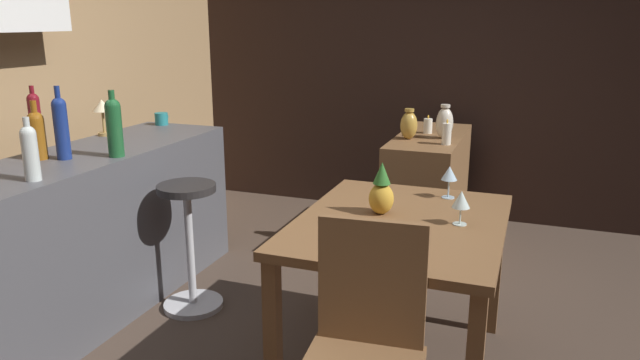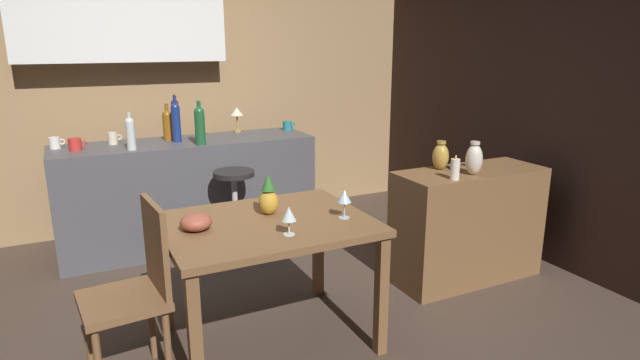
# 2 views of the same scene
# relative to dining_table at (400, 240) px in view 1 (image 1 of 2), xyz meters

# --- Properties ---
(wall_side_right) EXTENTS (0.10, 4.40, 2.60)m
(wall_side_right) POSITION_rel_dining_table_xyz_m (2.43, 0.59, 0.65)
(wall_side_right) COLOR #33231E
(wall_side_right) RESTS_ON ground_plane
(dining_table) EXTENTS (1.12, 0.89, 0.74)m
(dining_table) POSITION_rel_dining_table_xyz_m (0.00, 0.00, 0.00)
(dining_table) COLOR brown
(dining_table) RESTS_ON ground_plane
(kitchen_counter) EXTENTS (2.10, 0.60, 0.90)m
(kitchen_counter) POSITION_rel_dining_table_xyz_m (-0.05, 1.75, -0.20)
(kitchen_counter) COLOR #4C4C51
(kitchen_counter) RESTS_ON ground_plane
(sideboard_cabinet) EXTENTS (1.10, 0.44, 0.82)m
(sideboard_cabinet) POSITION_rel_dining_table_xyz_m (1.60, 0.16, -0.24)
(sideboard_cabinet) COLOR brown
(sideboard_cabinet) RESTS_ON ground_plane
(chair_near_window) EXTENTS (0.43, 0.43, 0.94)m
(chair_near_window) POSITION_rel_dining_table_xyz_m (-0.71, -0.04, -0.13)
(chair_near_window) COLOR brown
(chair_near_window) RESTS_ON ground_plane
(bar_stool) EXTENTS (0.34, 0.34, 0.73)m
(bar_stool) POSITION_rel_dining_table_xyz_m (0.19, 1.23, -0.26)
(bar_stool) COLOR #262323
(bar_stool) RESTS_ON ground_plane
(wine_glass_left) EXTENTS (0.08, 0.08, 0.16)m
(wine_glass_left) POSITION_rel_dining_table_xyz_m (0.41, -0.15, 0.22)
(wine_glass_left) COLOR silver
(wine_glass_left) RESTS_ON dining_table
(wine_glass_right) EXTENTS (0.08, 0.08, 0.15)m
(wine_glass_right) POSITION_rel_dining_table_xyz_m (0.03, -0.25, 0.20)
(wine_glass_right) COLOR silver
(wine_glass_right) RESTS_ON dining_table
(pineapple_centerpiece) EXTENTS (0.11, 0.11, 0.24)m
(pineapple_centerpiece) POSITION_rel_dining_table_xyz_m (0.06, 0.10, 0.20)
(pineapple_centerpiece) COLOR gold
(pineapple_centerpiece) RESTS_ON dining_table
(fruit_bowl) EXTENTS (0.17, 0.17, 0.09)m
(fruit_bowl) POSITION_rel_dining_table_xyz_m (-0.38, 0.03, 0.14)
(fruit_bowl) COLOR #9E4C38
(fruit_bowl) RESTS_ON dining_table
(wine_bottle_green) EXTENTS (0.08, 0.08, 0.35)m
(wine_bottle_green) POSITION_rel_dining_table_xyz_m (0.02, 1.53, 0.42)
(wine_bottle_green) COLOR #1E592D
(wine_bottle_green) RESTS_ON kitchen_counter
(wine_bottle_ruby) EXTENTS (0.06, 0.06, 0.37)m
(wine_bottle_ruby) POSITION_rel_dining_table_xyz_m (-0.08, 1.95, 0.43)
(wine_bottle_ruby) COLOR maroon
(wine_bottle_ruby) RESTS_ON kitchen_counter
(wine_bottle_amber) EXTENTS (0.08, 0.08, 0.30)m
(wine_bottle_amber) POSITION_rel_dining_table_xyz_m (-0.17, 1.86, 0.39)
(wine_bottle_amber) COLOR #8C5114
(wine_bottle_amber) RESTS_ON kitchen_counter
(wine_bottle_clear) EXTENTS (0.07, 0.07, 0.29)m
(wine_bottle_clear) POSITION_rel_dining_table_xyz_m (-0.50, 1.56, 0.39)
(wine_bottle_clear) COLOR silver
(wine_bottle_clear) RESTS_ON kitchen_counter
(wine_bottle_cobalt) EXTENTS (0.07, 0.07, 0.38)m
(wine_bottle_cobalt) POSITION_rel_dining_table_xyz_m (-0.12, 1.74, 0.43)
(wine_bottle_cobalt) COLOR navy
(wine_bottle_cobalt) RESTS_ON kitchen_counter
(cup_teal) EXTENTS (0.12, 0.09, 0.08)m
(cup_teal) POSITION_rel_dining_table_xyz_m (0.93, 1.88, 0.30)
(cup_teal) COLOR teal
(cup_teal) RESTS_ON kitchen_counter
(counter_lamp) EXTENTS (0.12, 0.12, 0.22)m
(counter_lamp) POSITION_rel_dining_table_xyz_m (0.47, 1.98, 0.42)
(counter_lamp) COLOR #A58447
(counter_lamp) RESTS_ON kitchen_counter
(pillar_candle_tall) EXTENTS (0.06, 0.06, 0.16)m
(pillar_candle_tall) POSITION_rel_dining_table_xyz_m (1.32, 0.01, 0.24)
(pillar_candle_tall) COLOR white
(pillar_candle_tall) RESTS_ON sideboard_cabinet
(pillar_candle_short) EXTENTS (0.06, 0.06, 0.13)m
(pillar_candle_short) POSITION_rel_dining_table_xyz_m (1.68, 0.19, 0.23)
(pillar_candle_short) COLOR white
(pillar_candle_short) RESTS_ON sideboard_cabinet
(vase_brass) EXTENTS (0.11, 0.11, 0.21)m
(vase_brass) POSITION_rel_dining_table_xyz_m (1.42, 0.27, 0.27)
(vase_brass) COLOR #B78C38
(vase_brass) RESTS_ON sideboard_cabinet
(vase_ceramic_ivory) EXTENTS (0.11, 0.11, 0.23)m
(vase_ceramic_ivory) POSITION_rel_dining_table_xyz_m (1.52, 0.05, 0.28)
(vase_ceramic_ivory) COLOR beige
(vase_ceramic_ivory) RESTS_ON sideboard_cabinet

